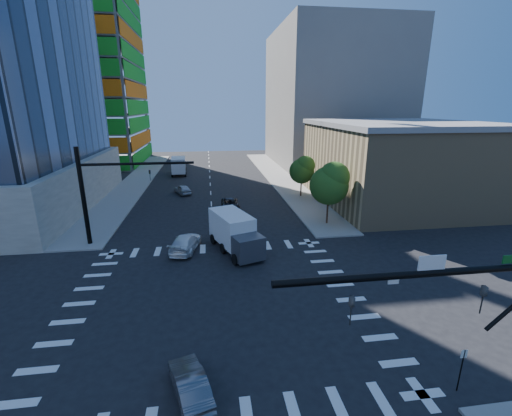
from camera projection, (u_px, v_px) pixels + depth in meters
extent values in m
plane|color=black|center=(217.00, 302.00, 22.81)|extent=(160.00, 160.00, 0.00)
cube|color=silver|center=(217.00, 302.00, 22.80)|extent=(20.00, 20.00, 0.01)
cube|color=gray|center=(279.00, 177.00, 62.40)|extent=(5.00, 60.00, 0.15)
cube|color=gray|center=(137.00, 181.00, 59.07)|extent=(5.00, 60.00, 0.15)
cube|color=#1C9A20|center=(134.00, 47.00, 72.62)|extent=(0.12, 24.00, 49.00)
cube|color=orange|center=(43.00, 34.00, 58.99)|extent=(24.00, 0.12, 49.00)
cube|color=#9E845C|center=(399.00, 165.00, 45.58)|extent=(20.00, 22.00, 10.00)
cube|color=slate|center=(404.00, 124.00, 44.06)|extent=(20.50, 22.50, 0.60)
cube|color=slate|center=(331.00, 99.00, 74.58)|extent=(24.00, 30.00, 28.00)
cylinder|color=black|center=(430.00, 273.00, 10.60)|extent=(10.00, 0.24, 0.24)
imported|color=black|center=(482.00, 300.00, 11.18)|extent=(0.16, 0.20, 1.00)
imported|color=black|center=(351.00, 311.00, 10.58)|extent=(0.16, 0.20, 1.00)
cube|color=white|center=(432.00, 263.00, 10.50)|extent=(0.90, 0.04, 0.50)
cylinder|color=black|center=(83.00, 197.00, 30.85)|extent=(0.40, 0.40, 9.00)
cylinder|color=black|center=(137.00, 164.00, 30.69)|extent=(10.00, 0.24, 0.24)
imported|color=black|center=(150.00, 175.00, 31.14)|extent=(0.16, 0.20, 1.00)
cylinder|color=#382316|center=(327.00, 213.00, 37.39)|extent=(0.20, 0.20, 2.27)
sphere|color=#1D4412|center=(329.00, 185.00, 36.50)|extent=(4.16, 4.16, 4.16)
sphere|color=#396923|center=(334.00, 177.00, 35.99)|extent=(3.25, 3.25, 3.25)
cylinder|color=#382316|center=(301.00, 189.00, 48.86)|extent=(0.20, 0.20, 1.92)
sphere|color=#1D4412|center=(302.00, 171.00, 48.11)|extent=(3.52, 3.52, 3.52)
sphere|color=#396923|center=(305.00, 166.00, 47.65)|extent=(2.75, 2.75, 2.75)
cylinder|color=black|center=(461.00, 371.00, 15.38)|extent=(0.06, 0.06, 2.20)
cube|color=silver|center=(464.00, 354.00, 15.12)|extent=(0.30, 0.03, 0.40)
imported|color=black|center=(230.00, 204.00, 43.13)|extent=(2.14, 4.62, 1.28)
imported|color=white|center=(185.00, 243.00, 30.78)|extent=(3.08, 5.34, 1.46)
imported|color=#A8AAB0|center=(183.00, 189.00, 50.56)|extent=(3.04, 4.35, 1.38)
imported|color=#56565C|center=(190.00, 384.00, 15.27)|extent=(2.34, 3.99, 1.24)
cube|color=silver|center=(236.00, 231.00, 30.08)|extent=(4.06, 5.71, 2.69)
cube|color=#3C3D43|center=(236.00, 238.00, 30.27)|extent=(2.87, 2.55, 1.97)
cube|color=silver|center=(179.00, 164.00, 64.81)|extent=(2.76, 5.29, 2.68)
cube|color=#3C3D43|center=(179.00, 168.00, 65.00)|extent=(2.47, 1.99, 1.96)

